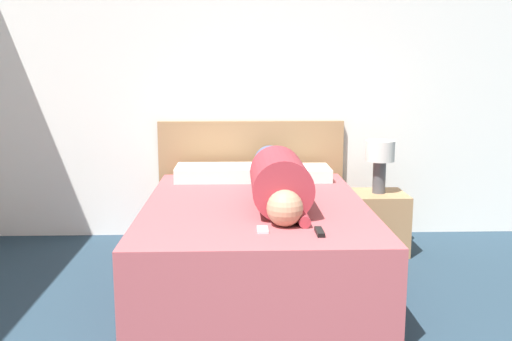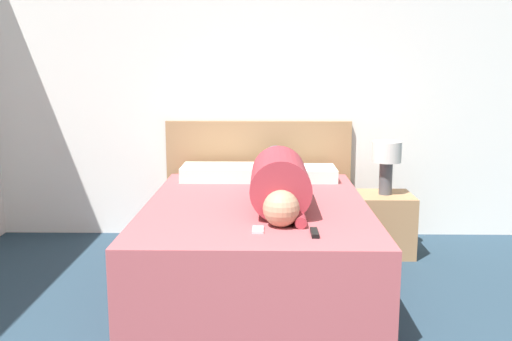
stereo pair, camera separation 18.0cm
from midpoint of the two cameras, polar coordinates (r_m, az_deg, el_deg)
wall_back at (r=5.01m, az=3.52°, el=8.15°), size 6.20×0.06×2.60m
bed at (r=3.97m, az=1.35°, el=-7.26°), size 1.50×2.08×0.58m
headboard at (r=5.03m, az=1.27°, el=-0.86°), size 1.62×0.04×1.03m
nightstand at (r=4.74m, az=13.73°, el=-5.20°), size 0.44×0.43×0.49m
table_lamp at (r=4.63m, az=14.01°, el=1.20°), size 0.23×0.23×0.43m
person_lying at (r=3.90m, az=3.62°, el=-0.79°), size 0.37×1.65×0.37m
pillow_near_headboard at (r=4.68m, az=-2.48°, el=-0.20°), size 0.63×0.39×0.11m
pillow_second at (r=4.69m, az=5.43°, el=-0.29°), size 0.60×0.39×0.10m
tv_remote at (r=3.18m, az=7.50°, el=-6.20°), size 0.04×0.15×0.02m
cell_phone at (r=3.24m, az=1.81°, el=-5.94°), size 0.06×0.13×0.01m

